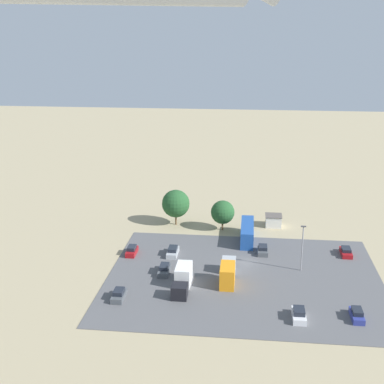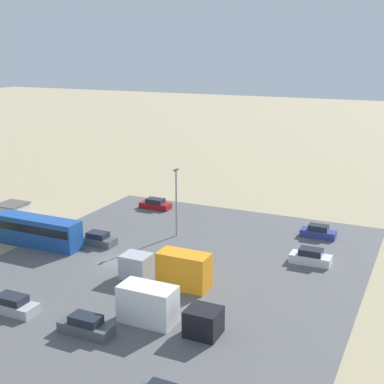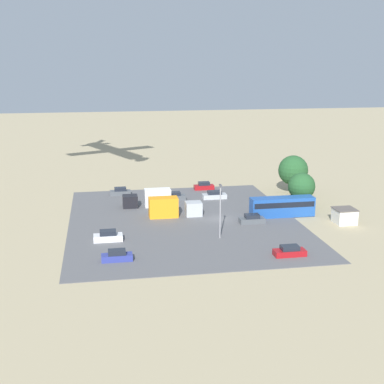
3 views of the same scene
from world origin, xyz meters
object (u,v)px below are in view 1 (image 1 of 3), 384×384
shed_building (273,221)px  parked_car_5 (173,252)px  parked_car_3 (346,252)px  parked_truck_0 (228,272)px  parked_car_6 (132,251)px  parked_car_2 (263,250)px  parked_car_7 (357,315)px  parked_car_1 (119,295)px  parked_car_4 (164,270)px  bus (247,232)px  parked_car_0 (299,315)px  parked_truck_1 (183,279)px

shed_building → parked_car_5: size_ratio=0.76×
parked_car_3 → parked_truck_0: (21.79, 13.58, 0.99)m
parked_car_6 → parked_car_3: bearing=-174.1°
parked_car_2 → parked_car_7: parked_car_7 is taller
parked_car_1 → parked_car_5: bearing=71.8°
parked_car_5 → parked_car_6: (7.79, 0.56, 0.03)m
parked_car_6 → parked_truck_0: parked_truck_0 is taller
parked_car_4 → shed_building: bearing=52.8°
parked_car_6 → parked_truck_0: bearing=153.3°
parked_car_5 → bus: bearing=-147.0°
parked_car_2 → parked_car_3: 15.72m
parked_car_0 → parked_truck_1: 20.12m
parked_car_7 → parked_car_6: bearing=152.8°
parked_car_4 → parked_car_6: size_ratio=1.10×
parked_car_2 → parked_car_7: (-13.46, 22.96, 0.01)m
parked_car_1 → parked_car_3: bearing=29.4°
parked_car_4 → parked_truck_0: parked_truck_0 is taller
parked_car_0 → parked_car_7: 8.58m
parked_car_3 → shed_building: bearing=132.4°
parked_car_6 → parked_car_7: (-38.25, 19.67, -0.03)m
parked_car_3 → parked_car_7: 23.96m
parked_car_1 → parked_truck_0: (-16.86, -8.20, 0.93)m
parked_car_1 → parked_car_2: 31.04m
parked_truck_1 → parked_car_6: bearing=-47.8°
parked_car_7 → parked_truck_1: size_ratio=0.48×
parked_car_3 → parked_car_6: (40.48, 4.19, 0.08)m
parked_car_6 → shed_building: bearing=-145.7°
parked_truck_0 → shed_building: bearing=72.9°
parked_car_3 → parked_car_4: size_ratio=0.97×
parked_car_0 → parked_car_4: 25.85m
shed_building → parked_car_4: bearing=52.8°
bus → parked_car_1: (19.89, 27.20, -1.16)m
parked_car_2 → parked_car_3: bearing=3.3°
parked_car_4 → parked_car_5: bearing=87.8°
bus → parked_car_6: bearing=23.9°
parked_car_4 → parked_truck_0: 11.40m
shed_building → parked_car_2: size_ratio=0.85×
parked_car_5 → parked_truck_0: parked_truck_0 is taller
shed_building → parked_car_0: bearing=93.5°
parked_car_2 → parked_car_6: bearing=-172.5°
parked_car_7 → parked_car_2: bearing=120.4°
parked_car_1 → parked_car_4: size_ratio=0.91×
parked_car_2 → parked_truck_0: 14.10m
parked_car_5 → parked_car_6: 7.81m
parked_car_6 → parked_car_7: parked_car_6 is taller
parked_car_0 → parked_truck_0: size_ratio=0.47×
parked_truck_0 → parked_truck_1: (7.34, 3.13, -0.12)m
parked_car_2 → parked_car_4: 20.40m
parked_car_6 → parked_car_1: bearing=95.9°
parked_truck_0 → parked_car_5: bearing=137.6°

